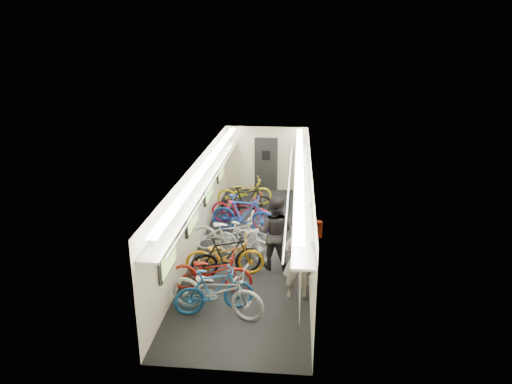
% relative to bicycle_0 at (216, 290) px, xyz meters
% --- Properties ---
extents(train_car_shell, '(10.00, 10.00, 10.00)m').
position_rel_bicycle_0_xyz_m(train_car_shell, '(0.07, 4.02, 1.11)').
color(train_car_shell, black).
rests_on(train_car_shell, ground).
extents(bicycle_0, '(2.21, 1.26, 1.10)m').
position_rel_bicycle_0_xyz_m(bicycle_0, '(0.00, 0.00, 0.00)').
color(bicycle_0, '#9F9FA3').
rests_on(bicycle_0, ground).
extents(bicycle_1, '(1.74, 1.00, 1.01)m').
position_rel_bicycle_0_xyz_m(bicycle_1, '(-0.06, 0.06, -0.04)').
color(bicycle_1, navy).
rests_on(bicycle_1, ground).
extents(bicycle_2, '(1.89, 0.70, 0.98)m').
position_rel_bicycle_0_xyz_m(bicycle_2, '(-0.28, 0.87, -0.06)').
color(bicycle_2, maroon).
rests_on(bicycle_2, ground).
extents(bicycle_3, '(1.81, 1.13, 1.05)m').
position_rel_bicycle_0_xyz_m(bicycle_3, '(-0.03, 1.57, -0.02)').
color(bicycle_3, black).
rests_on(bicycle_3, ground).
extents(bicycle_4, '(1.97, 0.90, 1.00)m').
position_rel_bicycle_0_xyz_m(bicycle_4, '(-0.09, 1.68, -0.05)').
color(bicycle_4, orange).
rests_on(bicycle_4, ground).
extents(bicycle_5, '(1.68, 1.10, 0.98)m').
position_rel_bicycle_0_xyz_m(bicycle_5, '(0.27, 2.54, -0.06)').
color(bicycle_5, silver).
rests_on(bicycle_5, ground).
extents(bicycle_6, '(2.19, 0.94, 1.12)m').
position_rel_bicycle_0_xyz_m(bicycle_6, '(-0.14, 2.87, 0.01)').
color(bicycle_6, silver).
rests_on(bicycle_6, ground).
extents(bicycle_7, '(2.00, 0.88, 1.16)m').
position_rel_bicycle_0_xyz_m(bicycle_7, '(0.05, 4.19, 0.03)').
color(bicycle_7, navy).
rests_on(bicycle_7, ground).
extents(bicycle_8, '(2.15, 1.32, 1.06)m').
position_rel_bicycle_0_xyz_m(bicycle_8, '(-0.06, 4.69, -0.02)').
color(bicycle_8, maroon).
rests_on(bicycle_8, ground).
extents(bicycle_9, '(1.77, 1.11, 1.03)m').
position_rel_bicycle_0_xyz_m(bicycle_9, '(-0.00, 5.48, -0.03)').
color(bicycle_9, black).
rests_on(bicycle_9, ground).
extents(bicycle_10, '(1.97, 1.08, 0.98)m').
position_rel_bicycle_0_xyz_m(bicycle_10, '(-0.17, 6.47, -0.06)').
color(bicycle_10, gold).
rests_on(bicycle_10, ground).
extents(passenger_near, '(0.71, 0.52, 1.79)m').
position_rel_bicycle_0_xyz_m(passenger_near, '(1.63, 0.80, 0.35)').
color(passenger_near, gray).
rests_on(passenger_near, ground).
extents(passenger_mid, '(1.04, 0.88, 1.89)m').
position_rel_bicycle_0_xyz_m(passenger_mid, '(1.07, 2.13, 0.40)').
color(passenger_mid, black).
rests_on(passenger_mid, ground).
extents(backpack, '(0.29, 0.21, 0.38)m').
position_rel_bicycle_0_xyz_m(backpack, '(2.05, 1.64, 0.73)').
color(backpack, '#B72E12').
rests_on(backpack, passenger_near).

